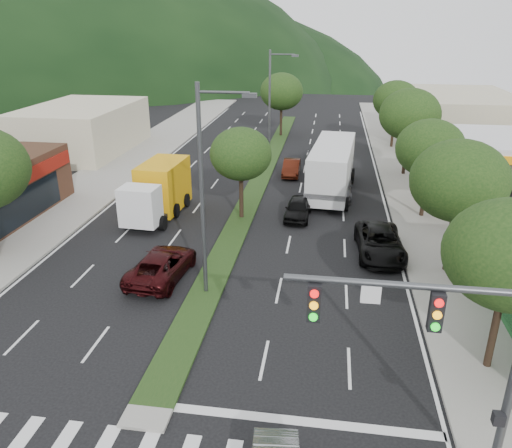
% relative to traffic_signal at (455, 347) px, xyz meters
% --- Properties ---
extents(ground, '(160.00, 160.00, 0.00)m').
position_rel_traffic_signal_xyz_m(ground, '(-9.03, 1.54, -4.65)').
color(ground, black).
rests_on(ground, ground).
extents(sidewalk_right, '(5.00, 90.00, 0.15)m').
position_rel_traffic_signal_xyz_m(sidewalk_right, '(3.47, 26.54, -4.57)').
color(sidewalk_right, gray).
rests_on(sidewalk_right, ground).
extents(sidewalk_left, '(6.00, 90.00, 0.15)m').
position_rel_traffic_signal_xyz_m(sidewalk_left, '(-22.03, 26.54, -4.57)').
color(sidewalk_left, gray).
rests_on(sidewalk_left, ground).
extents(median, '(1.60, 56.00, 0.12)m').
position_rel_traffic_signal_xyz_m(median, '(-9.03, 29.54, -4.59)').
color(median, '#193312').
rests_on(median, ground).
extents(traffic_signal, '(6.12, 0.40, 7.00)m').
position_rel_traffic_signal_xyz_m(traffic_signal, '(0.00, 0.00, 0.00)').
color(traffic_signal, '#47494C').
rests_on(traffic_signal, ground).
extents(bldg_left_far, '(9.00, 14.00, 4.60)m').
position_rel_traffic_signal_xyz_m(bldg_left_far, '(-28.03, 35.54, -2.35)').
color(bldg_left_far, beige).
rests_on(bldg_left_far, ground).
extents(bldg_right_far, '(10.00, 16.00, 5.20)m').
position_rel_traffic_signal_xyz_m(bldg_right_far, '(10.47, 45.54, -2.05)').
color(bldg_right_far, beige).
rests_on(bldg_right_far, ground).
extents(tree_r_a, '(4.60, 4.60, 6.63)m').
position_rel_traffic_signal_xyz_m(tree_r_a, '(2.97, 5.54, 0.17)').
color(tree_r_a, black).
rests_on(tree_r_a, sidewalk_right).
extents(tree_r_b, '(4.80, 4.80, 6.94)m').
position_rel_traffic_signal_xyz_m(tree_r_b, '(2.97, 13.54, 0.39)').
color(tree_r_b, black).
rests_on(tree_r_b, sidewalk_right).
extents(tree_r_c, '(4.40, 4.40, 6.48)m').
position_rel_traffic_signal_xyz_m(tree_r_c, '(2.97, 21.54, 0.10)').
color(tree_r_c, black).
rests_on(tree_r_c, sidewalk_right).
extents(tree_r_d, '(5.00, 5.00, 7.17)m').
position_rel_traffic_signal_xyz_m(tree_r_d, '(2.97, 31.54, 0.54)').
color(tree_r_d, black).
rests_on(tree_r_d, sidewalk_right).
extents(tree_r_e, '(4.60, 4.60, 6.71)m').
position_rel_traffic_signal_xyz_m(tree_r_e, '(2.97, 41.54, 0.25)').
color(tree_r_e, black).
rests_on(tree_r_e, sidewalk_right).
extents(tree_med_near, '(4.00, 4.00, 6.02)m').
position_rel_traffic_signal_xyz_m(tree_med_near, '(-9.03, 19.54, -0.22)').
color(tree_med_near, black).
rests_on(tree_med_near, median).
extents(tree_med_far, '(4.80, 4.80, 6.94)m').
position_rel_traffic_signal_xyz_m(tree_med_far, '(-9.03, 45.54, 0.36)').
color(tree_med_far, black).
rests_on(tree_med_far, median).
extents(streetlight_near, '(2.60, 0.25, 10.00)m').
position_rel_traffic_signal_xyz_m(streetlight_near, '(-8.82, 9.54, 0.94)').
color(streetlight_near, '#47494C').
rests_on(streetlight_near, ground).
extents(streetlight_mid, '(2.60, 0.25, 10.00)m').
position_rel_traffic_signal_xyz_m(streetlight_mid, '(-8.82, 34.54, 0.94)').
color(streetlight_mid, '#47494C').
rests_on(streetlight_mid, ground).
extents(suv_maroon, '(2.81, 5.37, 1.44)m').
position_rel_traffic_signal_xyz_m(suv_maroon, '(-11.64, 10.74, -3.92)').
color(suv_maroon, black).
rests_on(suv_maroon, ground).
extents(car_queue_a, '(1.77, 4.07, 1.36)m').
position_rel_traffic_signal_xyz_m(car_queue_a, '(-5.29, 20.17, -3.96)').
color(car_queue_a, black).
rests_on(car_queue_a, ground).
extents(car_queue_b, '(2.12, 5.07, 1.46)m').
position_rel_traffic_signal_xyz_m(car_queue_b, '(-2.62, 25.17, -3.91)').
color(car_queue_b, '#444449').
rests_on(car_queue_b, ground).
extents(car_queue_c, '(1.43, 3.99, 1.31)m').
position_rel_traffic_signal_xyz_m(car_queue_c, '(-6.55, 30.17, -3.99)').
color(car_queue_c, '#45160B').
rests_on(car_queue_c, ground).
extents(car_queue_d, '(2.73, 5.51, 1.50)m').
position_rel_traffic_signal_xyz_m(car_queue_d, '(-0.33, 15.17, -3.89)').
color(car_queue_d, black).
rests_on(car_queue_d, ground).
extents(car_queue_e, '(2.28, 4.62, 1.51)m').
position_rel_traffic_signal_xyz_m(car_queue_e, '(-4.53, 35.17, -3.89)').
color(car_queue_e, '#4B4A4F').
rests_on(car_queue_e, ground).
extents(box_truck, '(3.07, 7.14, 3.45)m').
position_rel_traffic_signal_xyz_m(box_truck, '(-14.67, 19.52, -3.01)').
color(box_truck, white).
rests_on(box_truck, ground).
extents(motorhome, '(3.85, 10.09, 3.79)m').
position_rel_traffic_signal_xyz_m(motorhome, '(-3.16, 25.75, -2.62)').
color(motorhome, silver).
rests_on(motorhome, ground).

